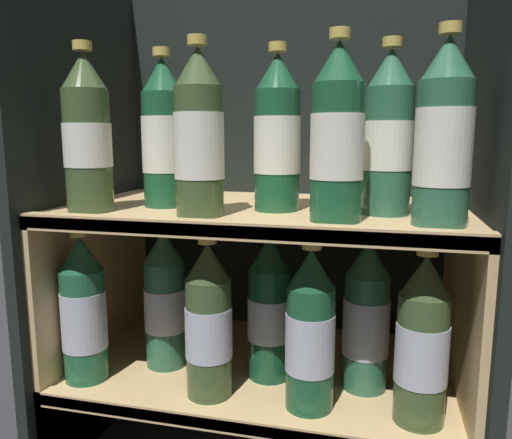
{
  "coord_description": "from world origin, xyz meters",
  "views": [
    {
      "loc": [
        0.19,
        -0.64,
        0.59
      ],
      "look_at": [
        0.0,
        0.14,
        0.45
      ],
      "focal_mm": 35.0,
      "sensor_mm": 36.0,
      "label": 1
    }
  ],
  "objects_px": {
    "bottle_upper_front_0": "(87,136)",
    "bottle_lower_front_2": "(310,334)",
    "bottle_lower_back_1": "(270,310)",
    "bottle_lower_back_0": "(165,301)",
    "bottle_upper_back_1": "(277,137)",
    "bottle_lower_front_3": "(422,344)",
    "bottle_lower_front_1": "(209,324)",
    "bottle_upper_back_2": "(388,137)",
    "bottle_upper_front_3": "(444,138)",
    "bottle_upper_back_0": "(164,137)",
    "bottle_upper_front_1": "(199,137)",
    "bottle_upper_front_2": "(337,137)",
    "bottle_lower_back_2": "(366,319)",
    "bottle_lower_front_0": "(84,312)"
  },
  "relations": [
    {
      "from": "bottle_upper_back_0",
      "to": "bottle_lower_front_1",
      "type": "relative_size",
      "value": 1.0
    },
    {
      "from": "bottle_lower_back_1",
      "to": "bottle_upper_back_2",
      "type": "bearing_deg",
      "value": 0.0
    },
    {
      "from": "bottle_lower_front_1",
      "to": "bottle_upper_back_2",
      "type": "bearing_deg",
      "value": 17.45
    },
    {
      "from": "bottle_lower_back_0",
      "to": "bottle_lower_back_2",
      "type": "xyz_separation_m",
      "value": [
        0.35,
        0.0,
        -0.0
      ]
    },
    {
      "from": "bottle_upper_front_1",
      "to": "bottle_lower_front_3",
      "type": "height_order",
      "value": "bottle_upper_front_1"
    },
    {
      "from": "bottle_lower_front_1",
      "to": "bottle_upper_front_0",
      "type": "bearing_deg",
      "value": 180.0
    },
    {
      "from": "bottle_upper_front_0",
      "to": "bottle_lower_front_2",
      "type": "xyz_separation_m",
      "value": [
        0.36,
        0.0,
        -0.29
      ]
    },
    {
      "from": "bottle_upper_front_0",
      "to": "bottle_lower_front_2",
      "type": "relative_size",
      "value": 1.0
    },
    {
      "from": "bottle_upper_front_1",
      "to": "bottle_lower_back_1",
      "type": "distance_m",
      "value": 0.31
    },
    {
      "from": "bottle_upper_back_0",
      "to": "bottle_lower_front_2",
      "type": "distance_m",
      "value": 0.4
    },
    {
      "from": "bottle_upper_back_2",
      "to": "bottle_lower_back_0",
      "type": "height_order",
      "value": "bottle_upper_back_2"
    },
    {
      "from": "bottle_upper_front_3",
      "to": "bottle_lower_front_0",
      "type": "distance_m",
      "value": 0.63
    },
    {
      "from": "bottle_upper_back_1",
      "to": "bottle_lower_front_3",
      "type": "height_order",
      "value": "bottle_upper_back_1"
    },
    {
      "from": "bottle_upper_front_2",
      "to": "bottle_lower_front_0",
      "type": "relative_size",
      "value": 1.0
    },
    {
      "from": "bottle_upper_back_2",
      "to": "bottle_lower_back_2",
      "type": "height_order",
      "value": "bottle_upper_back_2"
    },
    {
      "from": "bottle_lower_back_1",
      "to": "bottle_lower_front_0",
      "type": "bearing_deg",
      "value": -164.7
    },
    {
      "from": "bottle_upper_back_0",
      "to": "bottle_upper_front_0",
      "type": "bearing_deg",
      "value": -138.41
    },
    {
      "from": "bottle_upper_front_3",
      "to": "bottle_lower_front_3",
      "type": "xyz_separation_m",
      "value": [
        -0.01,
        0.0,
        -0.29
      ]
    },
    {
      "from": "bottle_lower_front_3",
      "to": "bottle_lower_back_1",
      "type": "relative_size",
      "value": 1.0
    },
    {
      "from": "bottle_lower_front_1",
      "to": "bottle_lower_front_3",
      "type": "xyz_separation_m",
      "value": [
        0.32,
        0.0,
        -0.0
      ]
    },
    {
      "from": "bottle_upper_back_2",
      "to": "bottle_lower_front_2",
      "type": "relative_size",
      "value": 1.0
    },
    {
      "from": "bottle_upper_back_0",
      "to": "bottle_lower_front_0",
      "type": "bearing_deg",
      "value": -145.09
    },
    {
      "from": "bottle_lower_front_1",
      "to": "bottle_lower_back_2",
      "type": "xyz_separation_m",
      "value": [
        0.24,
        0.08,
        -0.0
      ]
    },
    {
      "from": "bottle_upper_front_0",
      "to": "bottle_lower_front_1",
      "type": "relative_size",
      "value": 1.0
    },
    {
      "from": "bottle_upper_front_1",
      "to": "bottle_lower_back_1",
      "type": "xyz_separation_m",
      "value": [
        0.09,
        0.08,
        -0.29
      ]
    },
    {
      "from": "bottle_upper_front_2",
      "to": "bottle_upper_front_3",
      "type": "bearing_deg",
      "value": 0.0
    },
    {
      "from": "bottle_upper_front_3",
      "to": "bottle_lower_front_2",
      "type": "height_order",
      "value": "bottle_upper_front_3"
    },
    {
      "from": "bottle_upper_front_3",
      "to": "bottle_lower_back_2",
      "type": "distance_m",
      "value": 0.32
    },
    {
      "from": "bottle_lower_front_3",
      "to": "bottle_lower_back_0",
      "type": "relative_size",
      "value": 1.0
    },
    {
      "from": "bottle_upper_front_1",
      "to": "bottle_lower_back_0",
      "type": "height_order",
      "value": "bottle_upper_front_1"
    },
    {
      "from": "bottle_lower_back_1",
      "to": "bottle_lower_back_0",
      "type": "bearing_deg",
      "value": -180.0
    },
    {
      "from": "bottle_upper_front_3",
      "to": "bottle_lower_back_2",
      "type": "bearing_deg",
      "value": 138.02
    },
    {
      "from": "bottle_lower_front_0",
      "to": "bottle_lower_front_1",
      "type": "distance_m",
      "value": 0.22
    },
    {
      "from": "bottle_upper_front_0",
      "to": "bottle_upper_front_3",
      "type": "height_order",
      "value": "same"
    },
    {
      "from": "bottle_upper_front_2",
      "to": "bottle_upper_front_3",
      "type": "xyz_separation_m",
      "value": [
        0.14,
        0.0,
        -0.0
      ]
    },
    {
      "from": "bottle_upper_back_0",
      "to": "bottle_lower_front_0",
      "type": "height_order",
      "value": "bottle_upper_back_0"
    },
    {
      "from": "bottle_upper_front_2",
      "to": "bottle_lower_back_2",
      "type": "relative_size",
      "value": 1.0
    },
    {
      "from": "bottle_upper_back_1",
      "to": "bottle_lower_back_2",
      "type": "relative_size",
      "value": 1.0
    },
    {
      "from": "bottle_lower_front_3",
      "to": "bottle_upper_back_1",
      "type": "bearing_deg",
      "value": 160.18
    },
    {
      "from": "bottle_upper_front_1",
      "to": "bottle_lower_front_2",
      "type": "height_order",
      "value": "bottle_upper_front_1"
    },
    {
      "from": "bottle_lower_front_2",
      "to": "bottle_lower_back_2",
      "type": "height_order",
      "value": "same"
    },
    {
      "from": "bottle_lower_front_0",
      "to": "bottle_lower_back_1",
      "type": "xyz_separation_m",
      "value": [
        0.3,
        0.08,
        0.0
      ]
    },
    {
      "from": "bottle_upper_front_0",
      "to": "bottle_upper_back_0",
      "type": "relative_size",
      "value": 1.0
    },
    {
      "from": "bottle_upper_back_2",
      "to": "bottle_lower_front_3",
      "type": "xyz_separation_m",
      "value": [
        0.06,
        -0.08,
        -0.29
      ]
    },
    {
      "from": "bottle_upper_front_2",
      "to": "bottle_lower_front_3",
      "type": "distance_m",
      "value": 0.32
    },
    {
      "from": "bottle_upper_front_1",
      "to": "bottle_lower_front_3",
      "type": "distance_m",
      "value": 0.44
    },
    {
      "from": "bottle_upper_back_0",
      "to": "bottle_lower_front_0",
      "type": "distance_m",
      "value": 0.32
    },
    {
      "from": "bottle_upper_front_0",
      "to": "bottle_upper_back_2",
      "type": "distance_m",
      "value": 0.47
    },
    {
      "from": "bottle_upper_front_0",
      "to": "bottle_lower_back_0",
      "type": "distance_m",
      "value": 0.31
    },
    {
      "from": "bottle_upper_back_1",
      "to": "bottle_lower_front_1",
      "type": "height_order",
      "value": "bottle_upper_back_1"
    }
  ]
}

